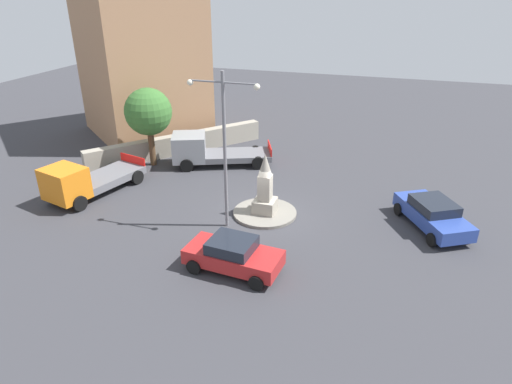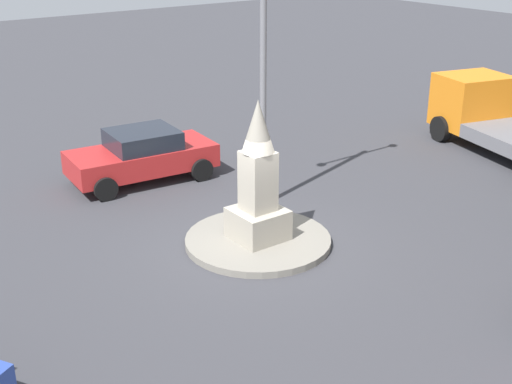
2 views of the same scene
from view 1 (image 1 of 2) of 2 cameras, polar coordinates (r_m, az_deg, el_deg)
name	(u,v)px [view 1 (image 1 of 2)]	position (r m, az deg, el deg)	size (l,w,h in m)	color
ground_plane	(265,214)	(23.56, 1.13, -2.82)	(80.00, 80.00, 0.00)	#38383D
traffic_island	(265,213)	(23.52, 1.13, -2.65)	(3.32, 3.32, 0.16)	gray
monument	(265,189)	(22.90, 1.16, 0.41)	(1.11, 1.11, 3.21)	#9E9687
streetlamp	(224,138)	(20.66, -4.04, 6.92)	(3.39, 0.28, 7.61)	slate
car_blue_passing	(433,214)	(23.61, 21.56, -2.58)	(3.82, 4.79, 1.47)	#2D479E
car_red_parked_left	(233,255)	(18.88, -2.93, -7.95)	(4.17, 2.29, 1.46)	#B22323
truck_grey_approaching	(206,150)	(29.73, -6.36, 5.30)	(6.72, 4.44, 2.11)	gray
truck_orange_far_side	(83,181)	(26.71, -21.14, 1.30)	(3.60, 6.10, 2.14)	orange
stone_boundary_wall	(178,144)	(32.12, -9.84, 6.00)	(13.02, 0.70, 1.39)	#9E9687
corner_building	(141,63)	(36.41, -14.37, 15.59)	(7.53, 8.91, 10.89)	#A87A56
tree_near_wall	(148,112)	(29.61, -13.55, 9.84)	(3.00, 3.00, 5.10)	brown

